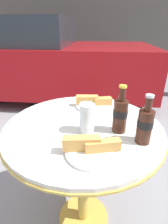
% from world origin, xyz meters
% --- Properties ---
extents(ground_plane, '(30.00, 30.00, 0.00)m').
position_xyz_m(ground_plane, '(0.00, 0.00, 0.00)').
color(ground_plane, gray).
extents(bistro_table, '(0.79, 0.79, 0.74)m').
position_xyz_m(bistro_table, '(0.00, 0.00, 0.61)').
color(bistro_table, gold).
rests_on(bistro_table, ground_plane).
extents(cola_bottle_left, '(0.06, 0.06, 0.21)m').
position_xyz_m(cola_bottle_left, '(0.27, -0.12, 0.82)').
color(cola_bottle_left, '#3D1E14').
rests_on(cola_bottle_left, bistro_table).
extents(cola_bottle_right, '(0.07, 0.07, 0.22)m').
position_xyz_m(cola_bottle_right, '(0.17, -0.04, 0.83)').
color(cola_bottle_right, '#3D1E14').
rests_on(cola_bottle_right, bistro_table).
extents(drinking_glass, '(0.07, 0.07, 0.14)m').
position_xyz_m(drinking_glass, '(0.02, -0.06, 0.80)').
color(drinking_glass, silver).
rests_on(drinking_glass, bistro_table).
extents(lunch_plate_near, '(0.23, 0.21, 0.07)m').
position_xyz_m(lunch_plate_near, '(0.05, -0.22, 0.76)').
color(lunch_plate_near, white).
rests_on(lunch_plate_near, bistro_table).
extents(lunch_plate_far, '(0.24, 0.24, 0.06)m').
position_xyz_m(lunch_plate_far, '(0.04, 0.23, 0.76)').
color(lunch_plate_far, white).
rests_on(lunch_plate_far, bistro_table).
extents(parked_car, '(4.42, 1.70, 1.32)m').
position_xyz_m(parked_car, '(-1.35, 2.35, 0.64)').
color(parked_car, '#9E0F14').
rests_on(parked_car, ground_plane).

